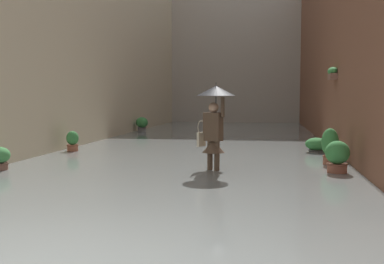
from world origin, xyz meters
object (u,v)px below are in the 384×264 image
(potted_plant_far_left, at_px, (337,159))
(potted_plant_far_right, at_px, (142,125))
(potted_plant_near_left, at_px, (317,147))
(potted_plant_mid_right, at_px, (73,143))
(person_wading, at_px, (214,116))
(potted_plant_mid_left, at_px, (330,148))

(potted_plant_far_left, height_order, potted_plant_far_right, potted_plant_far_left)
(potted_plant_near_left, relative_size, potted_plant_far_right, 0.76)
(potted_plant_far_right, bearing_deg, potted_plant_near_left, 136.49)
(potted_plant_mid_right, height_order, potted_plant_near_left, potted_plant_mid_right)
(potted_plant_mid_right, height_order, potted_plant_far_right, potted_plant_far_right)
(person_wading, distance_m, potted_plant_mid_left, 3.08)
(potted_plant_mid_right, bearing_deg, person_wading, 148.50)
(potted_plant_near_left, bearing_deg, potted_plant_mid_right, 6.90)
(potted_plant_near_left, bearing_deg, potted_plant_mid_left, 91.49)
(person_wading, distance_m, potted_plant_mid_right, 5.53)
(potted_plant_far_left, distance_m, potted_plant_near_left, 3.60)
(potted_plant_mid_right, xyz_separation_m, potted_plant_far_right, (0.06, -7.80, 0.09))
(potted_plant_far_left, xyz_separation_m, potted_plant_near_left, (0.06, -3.59, -0.12))
(potted_plant_near_left, distance_m, potted_plant_far_right, 10.06)
(person_wading, height_order, potted_plant_mid_right, person_wading)
(potted_plant_mid_left, height_order, potted_plant_far_left, potted_plant_mid_left)
(potted_plant_mid_left, xyz_separation_m, potted_plant_far_right, (7.36, -9.32, -0.08))
(potted_plant_mid_right, distance_m, potted_plant_far_left, 7.79)
(potted_plant_far_left, bearing_deg, potted_plant_far_right, -55.04)
(potted_plant_near_left, height_order, potted_plant_far_right, potted_plant_far_right)
(person_wading, xyz_separation_m, potted_plant_mid_right, (4.64, -2.85, -0.99))
(potted_plant_mid_left, bearing_deg, person_wading, 26.61)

